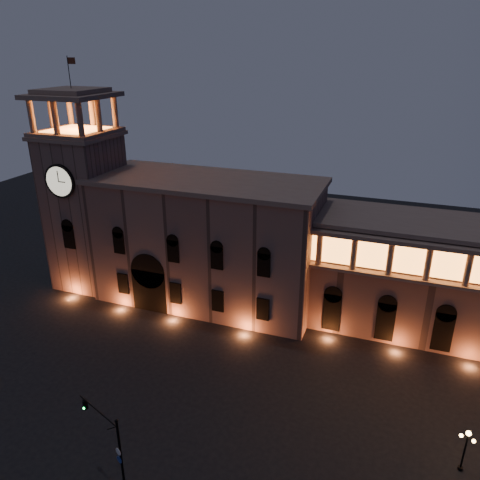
{
  "coord_description": "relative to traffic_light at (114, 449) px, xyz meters",
  "views": [
    {
      "loc": [
        22.4,
        -32.04,
        33.25
      ],
      "look_at": [
        4.99,
        16.0,
        12.28
      ],
      "focal_mm": 35.0,
      "sensor_mm": 36.0,
      "label": 1
    }
  ],
  "objects": [
    {
      "name": "government_building",
      "position": [
        -5.57,
        31.14,
        4.83
      ],
      "size": [
        30.8,
        12.8,
        17.6
      ],
      "color": "#78584E",
      "rests_on": "ground"
    },
    {
      "name": "traffic_light",
      "position": [
        0.0,
        0.0,
        0.0
      ],
      "size": [
        5.12,
        2.26,
        7.5
      ],
      "rotation": [
        0.0,
        0.0,
        -0.38
      ],
      "color": "black",
      "rests_on": "ground"
    },
    {
      "name": "colonnade_wing",
      "position": [
        28.51,
        33.13,
        3.4
      ],
      "size": [
        40.6,
        11.5,
        14.5
      ],
      "color": "brown",
      "rests_on": "ground"
    },
    {
      "name": "clock_tower",
      "position": [
        -23.99,
        30.19,
        8.56
      ],
      "size": [
        9.8,
        9.8,
        32.4
      ],
      "color": "#78584E",
      "rests_on": "ground"
    },
    {
      "name": "ground",
      "position": [
        -3.49,
        9.21,
        -3.94
      ],
      "size": [
        160.0,
        160.0,
        0.0
      ],
      "primitive_type": "plane",
      "color": "black",
      "rests_on": "ground"
    },
    {
      "name": "street_lamp_near",
      "position": [
        26.54,
        11.24,
        -1.42
      ],
      "size": [
        1.41,
        0.62,
        4.22
      ],
      "rotation": [
        0.0,
        0.0,
        -0.32
      ],
      "color": "black",
      "rests_on": "ground"
    }
  ]
}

